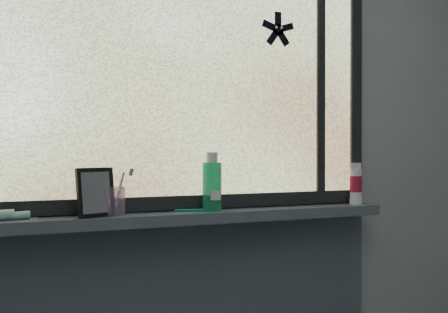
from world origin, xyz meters
TOP-DOWN VIEW (x-y plane):
  - wall_back at (0.00, 1.30)m, footprint 3.00×0.01m
  - windowsill at (0.00, 1.23)m, footprint 1.62×0.14m
  - window_pane at (0.00, 1.28)m, footprint 1.50×0.01m
  - frame_bottom at (0.00, 1.28)m, footprint 1.60×0.03m
  - frame_right at (0.78, 1.28)m, footprint 0.05×0.03m
  - frame_mullion at (0.60, 1.28)m, footprint 0.03×0.03m
  - starfish_sticker at (0.40, 1.27)m, footprint 0.15×0.02m
  - vanity_mirror at (-0.32, 1.21)m, footprint 0.14×0.11m
  - toothpaste_tube at (-0.58, 1.23)m, footprint 0.19×0.09m
  - toothbrush_cup at (-0.25, 1.23)m, footprint 0.09×0.09m
  - toothbrush_lying at (0.04, 1.23)m, footprint 0.19×0.06m
  - mouthwash_bottle at (0.10, 1.23)m, footprint 0.09×0.09m
  - cream_tube at (0.74, 1.23)m, footprint 0.06×0.06m

SIDE VIEW (x-z plane):
  - windowsill at x=0.00m, z-range 0.98..1.02m
  - toothbrush_lying at x=0.04m, z-range 1.02..1.03m
  - toothpaste_tube at x=-0.58m, z-range 1.02..1.05m
  - frame_bottom at x=0.00m, z-range 1.02..1.07m
  - toothbrush_cup at x=-0.25m, z-range 1.02..1.12m
  - vanity_mirror at x=-0.32m, z-range 1.02..1.18m
  - cream_tube at x=0.74m, z-range 1.05..1.17m
  - mouthwash_bottle at x=0.10m, z-range 1.04..1.22m
  - wall_back at x=0.00m, z-range 0.00..2.50m
  - frame_right at x=0.78m, z-range 0.98..2.08m
  - window_pane at x=0.00m, z-range 1.03..2.03m
  - frame_mullion at x=0.60m, z-range 1.03..2.03m
  - starfish_sticker at x=0.40m, z-range 1.65..1.79m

